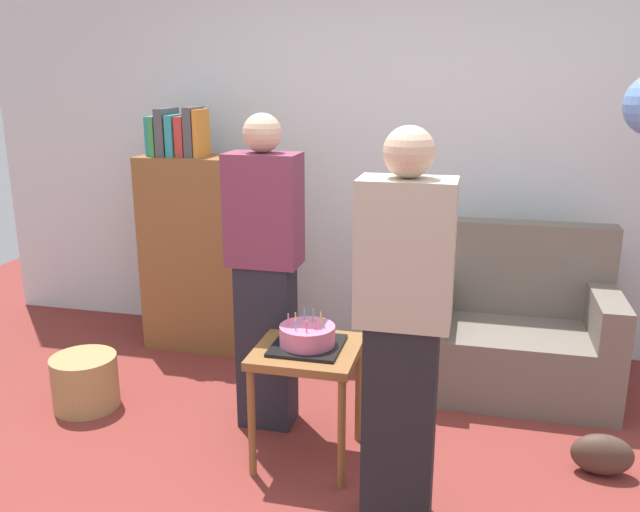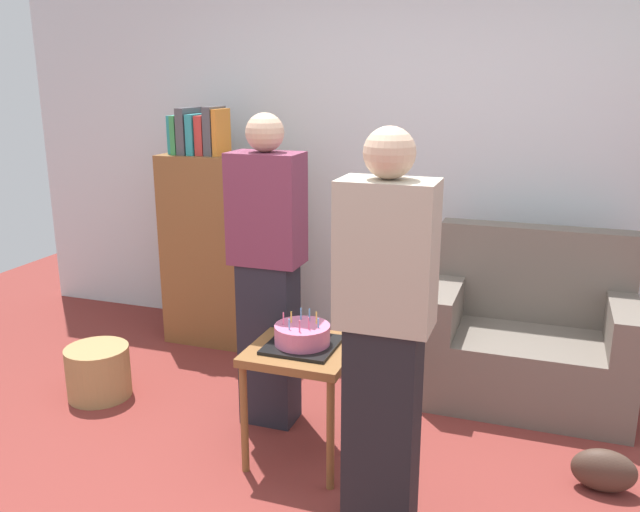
{
  "view_description": "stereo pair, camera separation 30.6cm",
  "coord_description": "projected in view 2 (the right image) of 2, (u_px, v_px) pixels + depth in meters",
  "views": [
    {
      "loc": [
        0.53,
        -2.35,
        1.8
      ],
      "look_at": [
        -0.2,
        0.65,
        0.95
      ],
      "focal_mm": 36.94,
      "sensor_mm": 36.0,
      "label": 1
    },
    {
      "loc": [
        0.82,
        -2.27,
        1.8
      ],
      "look_at": [
        -0.2,
        0.65,
        0.95
      ],
      "focal_mm": 36.94,
      "sensor_mm": 36.0,
      "label": 2
    }
  ],
  "objects": [
    {
      "name": "couch",
      "position": [
        529.0,
        340.0,
        3.76
      ],
      "size": [
        1.1,
        0.7,
        0.96
      ],
      "color": "#6B6056",
      "rests_on": "ground_plane"
    },
    {
      "name": "side_table",
      "position": [
        303.0,
        363.0,
        3.1
      ],
      "size": [
        0.48,
        0.48,
        0.57
      ],
      "color": "brown",
      "rests_on": "ground_plane"
    },
    {
      "name": "person_blowing_candles",
      "position": [
        268.0,
        272.0,
        3.36
      ],
      "size": [
        0.36,
        0.22,
        1.63
      ],
      "rotation": [
        0.0,
        0.0,
        -0.35
      ],
      "color": "#23232D",
      "rests_on": "ground_plane"
    },
    {
      "name": "handbag",
      "position": [
        604.0,
        470.0,
        2.93
      ],
      "size": [
        0.28,
        0.14,
        0.2
      ],
      "primitive_type": "ellipsoid",
      "color": "#473328",
      "rests_on": "ground_plane"
    },
    {
      "name": "person_holding_cake",
      "position": [
        384.0,
        337.0,
        2.51
      ],
      "size": [
        0.36,
        0.22,
        1.63
      ],
      "rotation": [
        0.0,
        0.0,
        2.8
      ],
      "color": "black",
      "rests_on": "ground_plane"
    },
    {
      "name": "wall_back",
      "position": [
        419.0,
        147.0,
        4.31
      ],
      "size": [
        6.0,
        0.1,
        2.7
      ],
      "primitive_type": "cube",
      "color": "silver",
      "rests_on": "ground_plane"
    },
    {
      "name": "wicker_basket",
      "position": [
        98.0,
        372.0,
        3.79
      ],
      "size": [
        0.36,
        0.36,
        0.3
      ],
      "primitive_type": "cylinder",
      "color": "#A88451",
      "rests_on": "ground_plane"
    },
    {
      "name": "birthday_cake",
      "position": [
        302.0,
        337.0,
        3.07
      ],
      "size": [
        0.32,
        0.32,
        0.17
      ],
      "color": "black",
      "rests_on": "side_table"
    },
    {
      "name": "bookshelf",
      "position": [
        223.0,
        245.0,
        4.46
      ],
      "size": [
        0.8,
        0.36,
        1.61
      ],
      "color": "brown",
      "rests_on": "ground_plane"
    }
  ]
}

